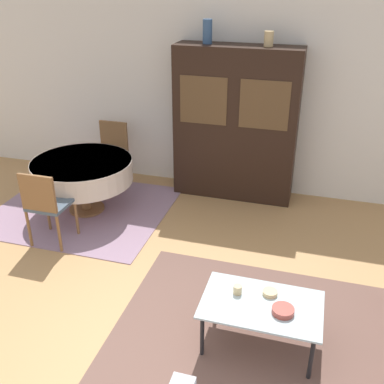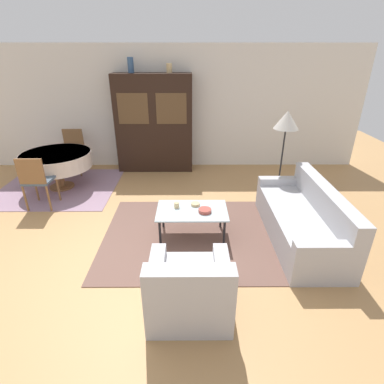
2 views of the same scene
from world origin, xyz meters
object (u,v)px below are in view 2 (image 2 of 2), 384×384
coffee_table (192,213)px  dining_chair_near (36,179)px  bowl_small (195,204)px  armchair (190,290)px  bowl (205,211)px  dining_chair_far (73,148)px  floor_lamp (286,124)px  cup (177,205)px  vase_tall (131,65)px  vase_short (169,68)px  display_cabinet (154,124)px  couch (303,220)px  dining_table (57,160)px

coffee_table → dining_chair_near: (-2.67, 0.92, 0.15)m
bowl_small → armchair: bearing=-93.1°
dining_chair_near → bowl: (2.85, -0.99, -0.08)m
coffee_table → dining_chair_far: dining_chair_far is taller
floor_lamp → bowl_small: floor_lamp is taller
cup → bowl: bearing=-19.0°
vase_tall → vase_short: (0.79, 0.00, -0.06)m
armchair → floor_lamp: size_ratio=0.52×
bowl → dining_chair_near: bearing=160.9°
coffee_table → display_cabinet: (-0.83, 2.88, 0.65)m
bowl_small → display_cabinet: bearing=107.8°
armchair → coffee_table: bearing=88.6°
dining_chair_near → bowl: 3.02m
coffee_table → floor_lamp: bearing=38.4°
couch → bowl_small: 1.60m
cup → dining_chair_near: bearing=160.9°
coffee_table → display_cabinet: size_ratio=0.48×
cup → vase_tall: size_ratio=0.27×
coffee_table → dining_chair_near: bearing=160.9°
display_cabinet → vase_short: 1.21m
vase_short → dining_chair_near: bearing=-138.4°
vase_short → floor_lamp: bearing=-37.7°
display_cabinet → bowl: (1.01, -2.95, -0.58)m
bowl_small → vase_short: vase_short is taller
dining_chair_near → display_cabinet: bearing=46.9°
dining_chair_far → floor_lamp: (4.28, -1.41, 0.86)m
dining_table → dining_chair_far: dining_chair_far is taller
bowl → couch: bearing=1.2°
dining_table → bowl_small: 3.19m
couch → dining_chair_near: dining_chair_near is taller
bowl → vase_tall: 3.74m
coffee_table → vase_short: (-0.46, 2.88, 1.80)m
dining_chair_near → bowl_small: dining_chair_near is taller
bowl → vase_tall: bearing=116.0°
vase_short → cup: bearing=-85.3°
cup → bowl: size_ratio=0.44×
floor_lamp → dining_chair_near: bearing=-175.2°
armchair → bowl: armchair is taller
couch → cup: (-1.86, 0.11, 0.20)m
cup → bowl: cup is taller
floor_lamp → bowl: bearing=-136.8°
coffee_table → vase_short: vase_short is taller
floor_lamp → vase_tall: (-2.87, 1.60, 0.85)m
couch → dining_chair_near: (-4.30, 0.96, 0.27)m
display_cabinet → bowl: display_cabinet is taller
coffee_table → vase_short: bearing=99.0°
display_cabinet → vase_tall: bearing=179.9°
bowl → dining_chair_far: bearing=136.0°
couch → vase_tall: bearing=44.6°
display_cabinet → dining_chair_far: size_ratio=2.22×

